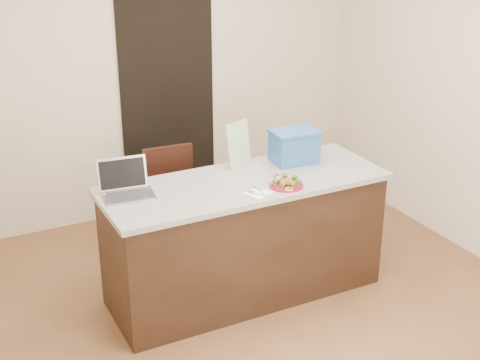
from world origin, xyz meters
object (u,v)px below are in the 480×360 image
yogurt_bottle (277,180)px  blue_box (294,146)px  plate (286,185)px  napkin (258,193)px  laptop (126,185)px  chair (174,196)px  island (244,238)px

yogurt_bottle → blue_box: 0.48m
plate → yogurt_bottle: yogurt_bottle is taller
napkin → laptop: bearing=153.3°
chair → yogurt_bottle: bearing=-63.1°
napkin → yogurt_bottle: (0.20, 0.08, 0.03)m
yogurt_bottle → chair: yogurt_bottle is taller
blue_box → chair: 1.11m
chair → plate: bearing=-62.3°
napkin → chair: (-0.21, 1.05, -0.39)m
laptop → plate: bearing=-13.3°
plate → laptop: laptop is taller
yogurt_bottle → laptop: 1.05m
yogurt_bottle → plate: bearing=-55.1°
napkin → plate: bearing=5.7°
yogurt_bottle → laptop: bearing=162.1°
island → blue_box: (0.51, 0.16, 0.59)m
plate → blue_box: (0.29, 0.38, 0.12)m
island → blue_box: size_ratio=5.65×
plate → napkin: 0.24m
island → laptop: (-0.82, 0.16, 0.52)m
laptop → chair: bearing=54.3°
laptop → blue_box: bearing=7.0°
yogurt_bottle → laptop: (-1.00, 0.32, 0.03)m
island → plate: size_ratio=8.61×
island → plate: bearing=-46.1°
napkin → blue_box: size_ratio=0.41×
napkin → blue_box: 0.68m
plate → blue_box: bearing=52.5°
plate → yogurt_bottle: bearing=124.9°
laptop → chair: laptop is taller
blue_box → chair: size_ratio=0.39×
plate → blue_box: 0.50m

